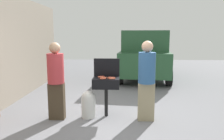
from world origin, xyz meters
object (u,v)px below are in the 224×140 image
Objects in this scene: hot_dog_1 at (103,79)px; person_right at (147,78)px; hot_dog_8 at (110,78)px; person_left at (56,78)px; hot_dog_5 at (104,78)px; parked_minivan at (145,54)px; hot_dog_4 at (102,76)px; hot_dog_0 at (101,77)px; hot_dog_9 at (113,78)px; hot_dog_3 at (103,78)px; hot_dog_2 at (112,79)px; hot_dog_6 at (111,77)px; bbq_grill at (106,84)px; hot_dog_7 at (103,78)px; propane_tank at (88,104)px.

hot_dog_1 is 0.95m from person_right.
person_left reaches higher than hot_dog_8.
hot_dog_5 is 5.00m from parked_minivan.
hot_dog_0 is at bearing -100.54° from hot_dog_4.
hot_dog_1 is 0.03× the size of parked_minivan.
hot_dog_3 is at bearing -157.23° from hot_dog_9.
hot_dog_1 is at bearing -160.03° from hot_dog_8.
hot_dog_2 is 1.00× the size of hot_dog_6.
bbq_grill is 0.19m from hot_dog_7.
hot_dog_5 is 0.16m from hot_dog_6.
person_left is at bearing -176.18° from hot_dog_2.
parked_minivan is at bearing 72.79° from hot_dog_0.
hot_dog_9 is (0.26, -0.14, 0.00)m from hot_dog_4.
hot_dog_6 and hot_dog_7 have the same top height.
person_left is 1.97m from person_right.
person_left is (-1.02, -0.07, 0.01)m from hot_dog_1.
hot_dog_0 is 0.26m from hot_dog_8.
hot_dog_6 is (0.17, 0.16, 0.00)m from hot_dog_1.
parked_minivan is (1.39, 4.80, 0.12)m from hot_dog_5.
bbq_grill is 6.89× the size of hot_dog_3.
hot_dog_4 is at bearing 135.51° from hot_dog_2.
hot_dog_0 and hot_dog_9 have the same top height.
hot_dog_5 is 0.03× the size of parked_minivan.
hot_dog_9 is 0.76m from person_right.
propane_tank is (-0.35, -0.08, -0.59)m from hot_dog_5.
bbq_grill is at bearing 14.05° from propane_tank.
hot_dog_0 and hot_dog_2 have the same top height.
hot_dog_2 and hot_dog_3 have the same top height.
hot_dog_5 is at bearing 151.32° from hot_dog_8.
person_left is at bearing -175.97° from hot_dog_1.
bbq_grill is at bearing 168.58° from hot_dog_9.
hot_dog_4 is 0.24m from hot_dog_6.
hot_dog_5 and hot_dog_7 have the same top height.
propane_tank is (-0.54, 0.05, -0.59)m from hot_dog_2.
hot_dog_4 is 0.15m from hot_dog_5.
hot_dog_6 is at bearing 4.56° from bbq_grill.
propane_tank is at bearing -172.71° from hot_dog_9.
hot_dog_4 is 1.00× the size of hot_dog_5.
person_right reaches higher than person_left.
hot_dog_7 is at bearing -1.05° from person_right.
hot_dog_8 is 0.03× the size of parked_minivan.
hot_dog_0 is at bearing -7.22° from person_right.
person_right is 0.38× the size of parked_minivan.
hot_dog_2 is 0.75m from person_right.
person_right is at bearing 90.57° from parked_minivan.
hot_dog_5 and hot_dog_6 have the same top height.
person_right is (0.95, -0.05, 0.03)m from hot_dog_1.
hot_dog_6 is at bearing 11.04° from hot_dog_5.
hot_dog_0 is 0.10m from hot_dog_5.
person_left is (-1.23, -0.20, 0.01)m from hot_dog_9.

